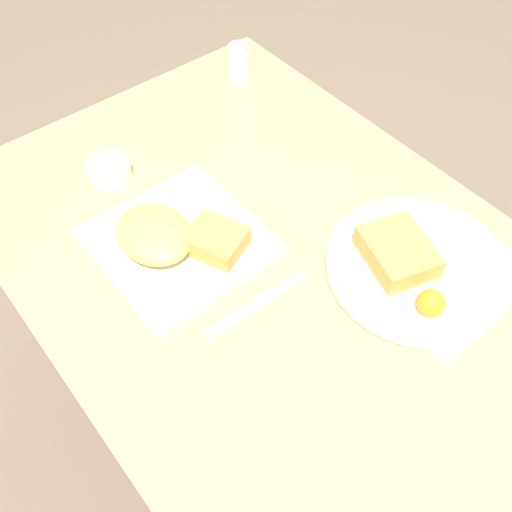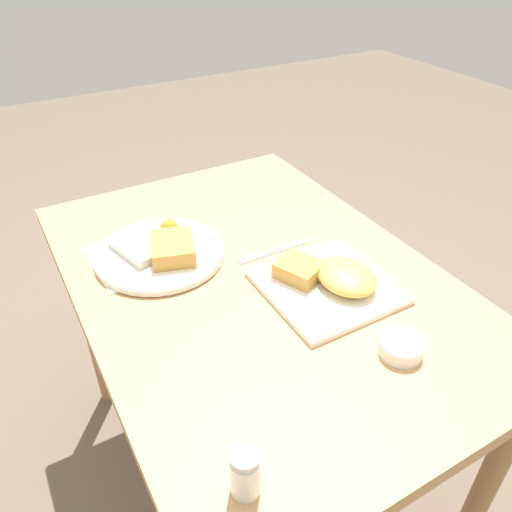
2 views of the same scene
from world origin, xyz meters
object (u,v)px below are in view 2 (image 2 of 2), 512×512
butter_knife (275,251)px  salt_shaker (245,475)px  plate_square_near (330,280)px  sauce_ramekin (401,347)px  plate_oval_far (161,251)px

butter_knife → salt_shaker: bearing=55.3°
salt_shaker → butter_knife: 0.60m
plate_square_near → salt_shaker: (-0.31, 0.38, 0.01)m
sauce_ramekin → butter_knife: bearing=4.2°
plate_oval_far → salt_shaker: size_ratio=3.65×
plate_oval_far → butter_knife: (-0.11, -0.24, -0.02)m
plate_square_near → sauce_ramekin: (-0.22, 0.00, -0.01)m
plate_oval_far → butter_knife: plate_oval_far is taller
butter_knife → sauce_ramekin: bearing=94.8°
sauce_ramekin → butter_knife: 0.40m
plate_square_near → salt_shaker: salt_shaker is taller
plate_square_near → plate_oval_far: bearing=43.7°
salt_shaker → butter_knife: salt_shaker is taller
sauce_ramekin → salt_shaker: bearing=103.5°
sauce_ramekin → salt_shaker: 0.38m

